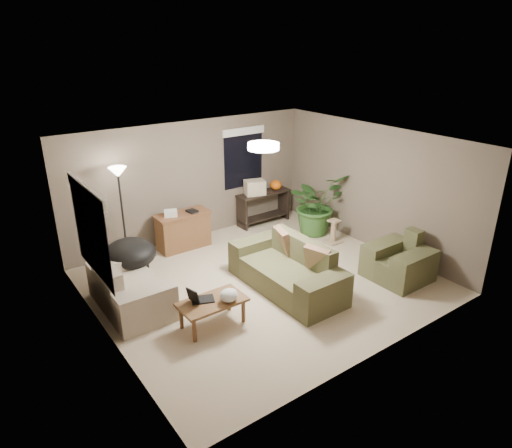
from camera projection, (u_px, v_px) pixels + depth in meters
room_shell at (263, 217)px, 7.63m from camera, size 5.50×5.50×5.50m
main_sofa at (288, 272)px, 7.82m from camera, size 0.95×2.20×0.85m
throw_pillows at (300, 250)px, 7.83m from camera, size 0.35×1.40×0.47m
loveseat at (129, 291)px, 7.24m from camera, size 0.90×1.60×0.85m
armchair at (399, 263)px, 8.15m from camera, size 0.95×1.00×0.85m
coffee_table at (212, 304)px, 6.77m from camera, size 1.00×0.55×0.42m
laptop at (199, 298)px, 6.71m from camera, size 0.41×0.34×0.24m
plastic_bag at (229, 295)px, 6.70m from camera, size 0.28×0.25×0.20m
desk at (183, 230)px, 9.30m from camera, size 1.10×0.50×0.75m
desk_papers at (175, 213)px, 9.05m from camera, size 0.71×0.31×0.12m
console_table at (264, 205)px, 10.52m from camera, size 1.30×0.40×0.75m
pumpkin at (276, 185)px, 10.55m from camera, size 0.35×0.35×0.22m
cardboard_box at (255, 187)px, 10.21m from camera, size 0.51×0.44×0.33m
papasan_chair at (131, 258)px, 7.95m from camera, size 1.11×1.11×0.80m
floor_lamp at (119, 184)px, 8.15m from camera, size 0.32×0.32×1.91m
ceiling_fixture at (263, 146)px, 7.17m from camera, size 0.50×0.50×0.10m
houseplant at (315, 210)px, 9.96m from camera, size 1.22×1.35×1.05m
cat_scratching_post at (333, 233)px, 9.60m from camera, size 0.32×0.32×0.50m
window_left at (89, 216)px, 6.18m from camera, size 0.05×1.56×1.33m
window_back at (243, 148)px, 9.98m from camera, size 1.06×0.05×1.33m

